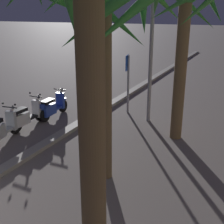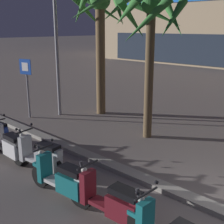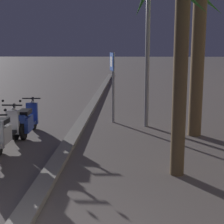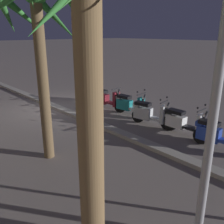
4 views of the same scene
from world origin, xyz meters
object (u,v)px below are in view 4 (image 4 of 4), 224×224
(scooter_silver_mid_centre, at_px, (149,114))
(scooter_teal_lead_nearest, at_px, (89,93))
(scooter_maroon_mid_rear, at_px, (106,99))
(palm_tree_near_sign, at_px, (38,25))
(scooter_teal_last_in_row, at_px, (130,105))
(scooter_blue_far_back, at_px, (218,135))
(scooter_white_gap_after_mid, at_px, (183,122))

(scooter_silver_mid_centre, bearing_deg, scooter_teal_lead_nearest, -5.28)
(scooter_silver_mid_centre, height_order, scooter_teal_lead_nearest, same)
(scooter_maroon_mid_rear, distance_m, palm_tree_near_sign, 5.78)
(palm_tree_near_sign, bearing_deg, scooter_teal_last_in_row, -77.37)
(scooter_silver_mid_centre, bearing_deg, scooter_teal_last_in_row, -14.66)
(scooter_blue_far_back, distance_m, scooter_silver_mid_centre, 2.65)
(palm_tree_near_sign, bearing_deg, scooter_teal_lead_nearest, -49.36)
(scooter_blue_far_back, bearing_deg, scooter_teal_lead_nearest, -3.67)
(scooter_teal_last_in_row, xyz_separation_m, palm_tree_near_sign, (-0.98, 4.36, 3.09))
(scooter_teal_lead_nearest, bearing_deg, scooter_maroon_mid_rear, 175.26)
(scooter_teal_last_in_row, bearing_deg, palm_tree_near_sign, 102.63)
(scooter_blue_far_back, height_order, scooter_teal_last_in_row, scooter_teal_last_in_row)
(scooter_maroon_mid_rear, distance_m, scooter_teal_lead_nearest, 1.41)
(palm_tree_near_sign, bearing_deg, scooter_blue_far_back, -127.21)
(scooter_maroon_mid_rear, relative_size, palm_tree_near_sign, 0.40)
(scooter_teal_last_in_row, distance_m, palm_tree_near_sign, 5.44)
(scooter_teal_lead_nearest, bearing_deg, scooter_teal_last_in_row, 179.33)
(scooter_white_gap_after_mid, xyz_separation_m, scooter_teal_last_in_row, (2.69, -0.19, 0.00))
(scooter_white_gap_after_mid, bearing_deg, scooter_maroon_mid_rear, -1.53)
(scooter_silver_mid_centre, bearing_deg, scooter_maroon_mid_rear, -5.56)
(scooter_teal_last_in_row, bearing_deg, scooter_teal_lead_nearest, -0.67)
(scooter_teal_last_in_row, relative_size, scooter_teal_lead_nearest, 1.03)
(scooter_white_gap_after_mid, xyz_separation_m, scooter_maroon_mid_rear, (4.08, -0.11, 0.01))
(scooter_blue_far_back, relative_size, scooter_teal_last_in_row, 1.00)
(scooter_blue_far_back, distance_m, scooter_white_gap_after_mid, 1.31)
(scooter_teal_lead_nearest, bearing_deg, scooter_blue_far_back, 176.33)
(scooter_teal_last_in_row, height_order, scooter_maroon_mid_rear, scooter_teal_last_in_row)
(scooter_blue_far_back, distance_m, scooter_maroon_mid_rear, 5.38)
(scooter_teal_last_in_row, relative_size, scooter_maroon_mid_rear, 0.98)
(scooter_teal_last_in_row, distance_m, scooter_maroon_mid_rear, 1.39)
(scooter_teal_lead_nearest, height_order, palm_tree_near_sign, palm_tree_near_sign)
(scooter_silver_mid_centre, distance_m, palm_tree_near_sign, 5.07)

